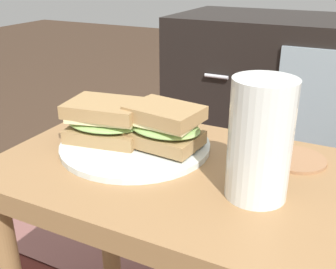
{
  "coord_description": "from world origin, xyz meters",
  "views": [
    {
      "loc": [
        0.23,
        -0.5,
        0.75
      ],
      "look_at": [
        -0.02,
        0.0,
        0.51
      ],
      "focal_mm": 42.96,
      "sensor_mm": 36.0,
      "label": 1
    }
  ],
  "objects": [
    {
      "name": "area_rug",
      "position": [
        -0.4,
        0.36,
        0.0
      ],
      "size": [
        0.92,
        0.6,
        0.01
      ],
      "color": "#4C1E19",
      "rests_on": "ground"
    },
    {
      "name": "side_table",
      "position": [
        0.0,
        0.0,
        0.37
      ],
      "size": [
        0.56,
        0.36,
        0.46
      ],
      "color": "olive",
      "rests_on": "ground"
    },
    {
      "name": "beer_glass",
      "position": [
        0.13,
        -0.03,
        0.54
      ],
      "size": [
        0.08,
        0.08,
        0.16
      ],
      "color": "silver",
      "rests_on": "side_table"
    },
    {
      "name": "sandwich_back",
      "position": [
        -0.04,
        0.04,
        0.51
      ],
      "size": [
        0.13,
        0.1,
        0.07
      ],
      "color": "#9E7A4C",
      "rests_on": "plate"
    },
    {
      "name": "sandwich_front",
      "position": [
        -0.14,
        0.02,
        0.5
      ],
      "size": [
        0.15,
        0.12,
        0.07
      ],
      "color": "#9E7A4C",
      "rests_on": "plate"
    },
    {
      "name": "coaster",
      "position": [
        0.16,
        0.1,
        0.46
      ],
      "size": [
        0.1,
        0.1,
        0.01
      ],
      "primitive_type": "cylinder",
      "color": "#996B47",
      "rests_on": "side_table"
    },
    {
      "name": "tv_cabinet",
      "position": [
        0.07,
        0.95,
        0.29
      ],
      "size": [
        0.96,
        0.46,
        0.58
      ],
      "color": "black",
      "rests_on": "ground"
    },
    {
      "name": "plate",
      "position": [
        -0.09,
        0.03,
        0.47
      ],
      "size": [
        0.25,
        0.25,
        0.01
      ],
      "primitive_type": "cylinder",
      "color": "silver",
      "rests_on": "side_table"
    }
  ]
}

